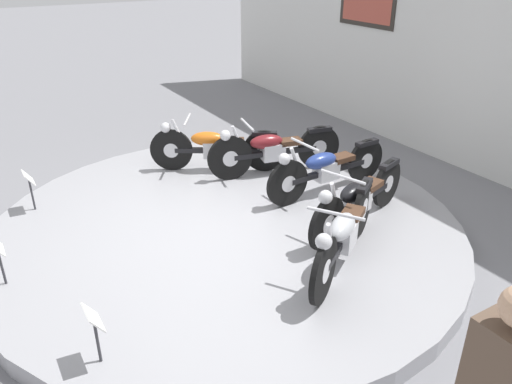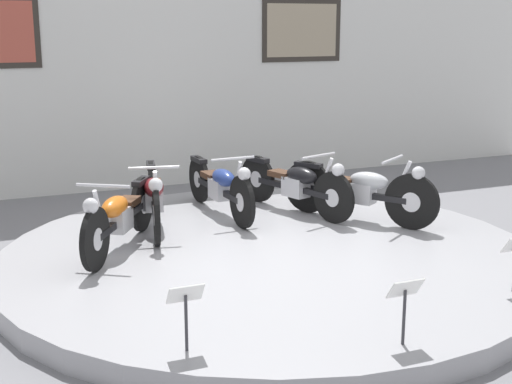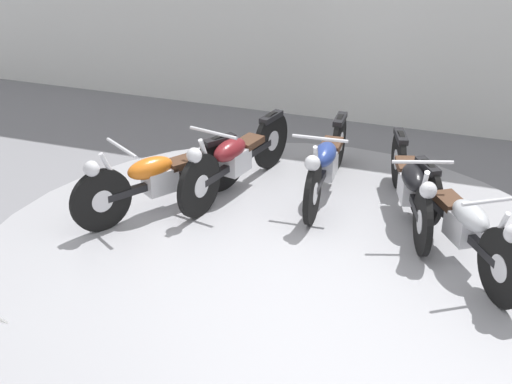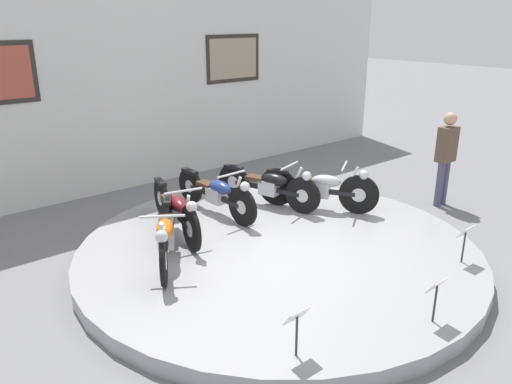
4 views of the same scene
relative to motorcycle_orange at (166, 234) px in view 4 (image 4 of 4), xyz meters
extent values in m
plane|color=slate|center=(1.43, -0.58, -0.58)|extent=(60.00, 60.00, 0.00)
cylinder|color=#99999E|center=(1.43, -0.58, -0.48)|extent=(5.56, 5.56, 0.21)
cube|color=silver|center=(1.43, 3.70, 1.58)|extent=(14.00, 0.20, 4.32)
cube|color=#2D2823|center=(3.83, 3.59, 1.79)|extent=(1.40, 0.02, 1.00)
cube|color=tan|center=(3.83, 3.58, 1.79)|extent=(1.24, 0.02, 0.84)
cylinder|color=black|center=(-0.34, -0.53, -0.07)|extent=(0.38, 0.55, 0.62)
cylinder|color=silver|center=(-0.34, -0.53, -0.07)|extent=(0.17, 0.22, 0.22)
cylinder|color=black|center=(0.39, 0.60, -0.07)|extent=(0.38, 0.55, 0.62)
cylinder|color=silver|center=(0.39, 0.60, -0.07)|extent=(0.17, 0.22, 0.22)
cube|color=black|center=(0.02, 0.04, -0.07)|extent=(0.73, 1.08, 0.07)
cube|color=silver|center=(0.00, 0.00, -0.05)|extent=(0.34, 0.38, 0.24)
ellipsoid|color=#D16619|center=(-0.05, -0.08, 0.11)|extent=(0.44, 0.52, 0.20)
cube|color=#472D1E|center=(0.14, 0.22, 0.07)|extent=(0.34, 0.38, 0.07)
cube|color=black|center=(0.39, 0.60, 0.19)|extent=(0.28, 0.36, 0.06)
cylinder|color=silver|center=(-0.26, -0.41, 0.13)|extent=(0.17, 0.23, 0.54)
cylinder|color=silver|center=(-0.20, -0.32, 0.39)|extent=(0.47, 0.32, 0.03)
sphere|color=silver|center=(-0.37, -0.58, 0.27)|extent=(0.15, 0.15, 0.15)
cylinder|color=black|center=(0.40, 0.03, -0.06)|extent=(0.19, 0.64, 0.64)
cylinder|color=silver|center=(0.40, 0.03, -0.06)|extent=(0.11, 0.23, 0.22)
cylinder|color=black|center=(0.69, 1.35, -0.06)|extent=(0.19, 0.64, 0.64)
cylinder|color=silver|center=(0.69, 1.35, -0.06)|extent=(0.11, 0.23, 0.22)
cube|color=black|center=(0.55, 0.69, -0.06)|extent=(0.33, 1.23, 0.07)
cube|color=silver|center=(0.54, 0.65, -0.04)|extent=(0.26, 0.36, 0.24)
ellipsoid|color=maroon|center=(0.52, 0.56, 0.12)|extent=(0.32, 0.52, 0.20)
cube|color=#472D1E|center=(0.60, 0.91, 0.08)|extent=(0.26, 0.36, 0.07)
cube|color=black|center=(0.69, 1.35, 0.22)|extent=(0.17, 0.37, 0.06)
cylinder|color=silver|center=(0.44, 0.18, 0.14)|extent=(0.10, 0.25, 0.54)
cylinder|color=silver|center=(0.46, 0.28, 0.40)|extent=(0.53, 0.15, 0.03)
sphere|color=silver|center=(0.39, -0.03, 0.28)|extent=(0.15, 0.15, 0.15)
cylinder|color=black|center=(1.47, 0.27, -0.07)|extent=(0.09, 0.61, 0.61)
cylinder|color=silver|center=(1.47, 0.27, -0.07)|extent=(0.08, 0.22, 0.21)
cylinder|color=black|center=(1.40, 1.62, -0.07)|extent=(0.09, 0.61, 0.61)
cylinder|color=silver|center=(1.40, 1.62, -0.07)|extent=(0.08, 0.22, 0.21)
cube|color=black|center=(1.43, 0.95, -0.07)|extent=(0.13, 1.24, 0.07)
cube|color=silver|center=(1.44, 0.91, -0.05)|extent=(0.22, 0.33, 0.24)
ellipsoid|color=navy|center=(1.44, 0.81, 0.11)|extent=(0.24, 0.49, 0.20)
cube|color=#472D1E|center=(1.42, 1.17, 0.07)|extent=(0.22, 0.33, 0.07)
cube|color=black|center=(1.40, 1.62, 0.18)|extent=(0.12, 0.36, 0.06)
cylinder|color=silver|center=(1.46, 0.42, 0.13)|extent=(0.06, 0.25, 0.54)
cylinder|color=silver|center=(1.45, 0.53, 0.39)|extent=(0.54, 0.06, 0.03)
sphere|color=silver|center=(1.47, 0.21, 0.27)|extent=(0.15, 0.15, 0.15)
cylinder|color=black|center=(2.53, 0.05, -0.07)|extent=(0.24, 0.60, 0.61)
cylinder|color=silver|center=(2.53, 0.05, -0.07)|extent=(0.13, 0.22, 0.21)
cylinder|color=black|center=(2.11, 1.33, -0.07)|extent=(0.24, 0.60, 0.61)
cylinder|color=silver|center=(2.11, 1.33, -0.07)|extent=(0.13, 0.22, 0.21)
cube|color=black|center=(2.32, 0.69, -0.07)|extent=(0.45, 1.20, 0.07)
cube|color=silver|center=(2.33, 0.65, -0.05)|extent=(0.29, 0.37, 0.24)
ellipsoid|color=black|center=(2.36, 0.56, 0.11)|extent=(0.36, 0.52, 0.20)
cube|color=#472D1E|center=(2.25, 0.90, 0.07)|extent=(0.29, 0.37, 0.07)
cube|color=black|center=(2.11, 1.33, 0.19)|extent=(0.21, 0.37, 0.06)
cylinder|color=silver|center=(2.48, 0.19, 0.13)|extent=(0.12, 0.25, 0.54)
cylinder|color=silver|center=(2.45, 0.30, 0.39)|extent=(0.52, 0.20, 0.03)
sphere|color=silver|center=(2.55, -0.01, 0.27)|extent=(0.15, 0.15, 0.15)
cylinder|color=black|center=(3.21, -0.53, -0.05)|extent=(0.40, 0.57, 0.65)
cylinder|color=silver|center=(3.21, -0.53, -0.05)|extent=(0.18, 0.22, 0.23)
cylinder|color=black|center=(2.47, 0.60, -0.05)|extent=(0.40, 0.57, 0.65)
cylinder|color=silver|center=(2.47, 0.60, -0.05)|extent=(0.18, 0.22, 0.23)
cube|color=black|center=(2.84, 0.04, -0.05)|extent=(0.74, 1.08, 0.07)
cube|color=silver|center=(2.87, 0.00, -0.03)|extent=(0.34, 0.38, 0.24)
ellipsoid|color=#B2B5BA|center=(2.92, -0.08, 0.13)|extent=(0.45, 0.52, 0.20)
cube|color=#472D1E|center=(2.72, 0.22, 0.09)|extent=(0.34, 0.38, 0.07)
cube|color=black|center=(2.47, 0.60, 0.22)|extent=(0.28, 0.36, 0.06)
cylinder|color=silver|center=(3.13, -0.40, 0.15)|extent=(0.17, 0.23, 0.54)
cylinder|color=silver|center=(3.07, -0.31, 0.41)|extent=(0.47, 0.32, 0.03)
sphere|color=silver|center=(3.25, -0.58, 0.29)|extent=(0.15, 0.15, 0.15)
cylinder|color=#333338|center=(-0.06, -2.50, -0.17)|extent=(0.02, 0.02, 0.42)
cube|color=white|center=(-0.06, -2.50, 0.06)|extent=(0.26, 0.11, 0.15)
cylinder|color=#333338|center=(1.43, -3.01, -0.17)|extent=(0.02, 0.02, 0.42)
cube|color=white|center=(1.43, -3.01, 0.06)|extent=(0.26, 0.11, 0.15)
cylinder|color=#333338|center=(2.93, -2.50, -0.17)|extent=(0.02, 0.02, 0.42)
cube|color=white|center=(2.93, -2.50, 0.06)|extent=(0.26, 0.11, 0.15)
cylinder|color=#4C4C6B|center=(5.03, -0.87, -0.17)|extent=(0.13, 0.13, 0.82)
cylinder|color=#4C4C6B|center=(5.19, -0.87, -0.17)|extent=(0.13, 0.13, 0.82)
cube|color=brown|center=(5.11, -0.87, 0.54)|extent=(0.36, 0.22, 0.62)
sphere|color=tan|center=(5.11, -0.87, 0.99)|extent=(0.22, 0.22, 0.22)
camera|label=1|loc=(6.09, -2.97, 2.55)|focal=35.00mm
camera|label=2|loc=(-1.42, -7.04, 1.92)|focal=50.00mm
camera|label=3|loc=(2.97, -5.59, 2.95)|focal=50.00mm
camera|label=4|loc=(-2.85, -5.29, 2.65)|focal=35.00mm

